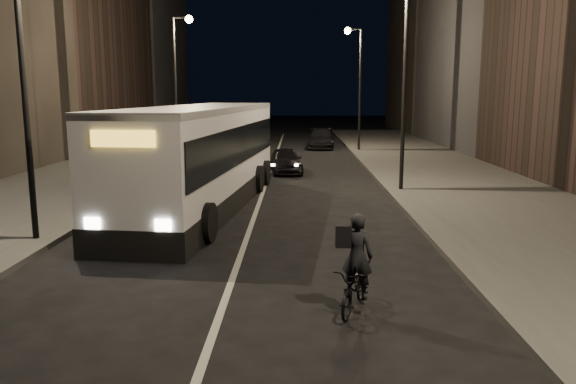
{
  "coord_description": "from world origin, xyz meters",
  "views": [
    {
      "loc": [
        1.41,
        -10.47,
        4.0
      ],
      "look_at": [
        1.17,
        3.62,
        1.5
      ],
      "focal_mm": 35.0,
      "sensor_mm": 36.0,
      "label": 1
    }
  ],
  "objects_px": {
    "streetlight_left_near": "(31,38)",
    "city_bus": "(202,153)",
    "streetlight_right_far": "(356,72)",
    "streetlight_right_mid": "(399,57)",
    "cyclist_on_bicycle": "(356,279)",
    "car_mid": "(246,141)",
    "car_near": "(286,160)",
    "streetlight_left_far": "(179,68)",
    "car_far": "(321,139)"
  },
  "relations": [
    {
      "from": "streetlight_left_far",
      "to": "car_far",
      "type": "xyz_separation_m",
      "value": [
        8.45,
        8.66,
        -4.67
      ]
    },
    {
      "from": "streetlight_right_far",
      "to": "streetlight_left_far",
      "type": "relative_size",
      "value": 1.0
    },
    {
      "from": "streetlight_right_mid",
      "to": "car_far",
      "type": "bearing_deg",
      "value": 96.77
    },
    {
      "from": "cyclist_on_bicycle",
      "to": "car_near",
      "type": "distance_m",
      "value": 18.39
    },
    {
      "from": "streetlight_right_mid",
      "to": "city_bus",
      "type": "bearing_deg",
      "value": -157.09
    },
    {
      "from": "cyclist_on_bicycle",
      "to": "car_far",
      "type": "height_order",
      "value": "cyclist_on_bicycle"
    },
    {
      "from": "streetlight_left_near",
      "to": "streetlight_left_far",
      "type": "height_order",
      "value": "same"
    },
    {
      "from": "streetlight_right_mid",
      "to": "cyclist_on_bicycle",
      "type": "bearing_deg",
      "value": -102.74
    },
    {
      "from": "streetlight_right_far",
      "to": "cyclist_on_bicycle",
      "type": "height_order",
      "value": "streetlight_right_far"
    },
    {
      "from": "streetlight_left_near",
      "to": "car_near",
      "type": "xyz_separation_m",
      "value": [
        6.13,
        13.7,
        -4.73
      ]
    },
    {
      "from": "car_mid",
      "to": "streetlight_right_mid",
      "type": "bearing_deg",
      "value": 121.9
    },
    {
      "from": "streetlight_left_far",
      "to": "city_bus",
      "type": "height_order",
      "value": "streetlight_left_far"
    },
    {
      "from": "city_bus",
      "to": "streetlight_left_far",
      "type": "bearing_deg",
      "value": 110.69
    },
    {
      "from": "cyclist_on_bicycle",
      "to": "car_mid",
      "type": "height_order",
      "value": "cyclist_on_bicycle"
    },
    {
      "from": "car_near",
      "to": "streetlight_right_mid",
      "type": "bearing_deg",
      "value": -58.25
    },
    {
      "from": "streetlight_left_near",
      "to": "city_bus",
      "type": "xyz_separation_m",
      "value": [
        3.41,
        4.93,
        -3.43
      ]
    },
    {
      "from": "car_near",
      "to": "streetlight_left_near",
      "type": "bearing_deg",
      "value": -120.83
    },
    {
      "from": "streetlight_right_mid",
      "to": "cyclist_on_bicycle",
      "type": "relative_size",
      "value": 4.28
    },
    {
      "from": "streetlight_left_near",
      "to": "city_bus",
      "type": "height_order",
      "value": "streetlight_left_near"
    },
    {
      "from": "city_bus",
      "to": "cyclist_on_bicycle",
      "type": "height_order",
      "value": "city_bus"
    },
    {
      "from": "streetlight_left_far",
      "to": "car_far",
      "type": "bearing_deg",
      "value": 45.71
    },
    {
      "from": "streetlight_right_far",
      "to": "cyclist_on_bicycle",
      "type": "distance_m",
      "value": 29.14
    },
    {
      "from": "streetlight_left_far",
      "to": "city_bus",
      "type": "xyz_separation_m",
      "value": [
        3.41,
        -13.07,
        -3.43
      ]
    },
    {
      "from": "city_bus",
      "to": "car_near",
      "type": "relative_size",
      "value": 3.6
    },
    {
      "from": "streetlight_right_mid",
      "to": "car_mid",
      "type": "height_order",
      "value": "streetlight_right_mid"
    },
    {
      "from": "streetlight_right_far",
      "to": "streetlight_left_far",
      "type": "xyz_separation_m",
      "value": [
        -10.66,
        -6.0,
        0.0
      ]
    },
    {
      "from": "cyclist_on_bicycle",
      "to": "streetlight_right_mid",
      "type": "bearing_deg",
      "value": 96.9
    },
    {
      "from": "streetlight_right_far",
      "to": "car_near",
      "type": "relative_size",
      "value": 2.19
    },
    {
      "from": "streetlight_right_far",
      "to": "streetlight_left_near",
      "type": "bearing_deg",
      "value": -113.96
    },
    {
      "from": "streetlight_right_mid",
      "to": "streetlight_left_far",
      "type": "distance_m",
      "value": 14.62
    },
    {
      "from": "car_near",
      "to": "car_far",
      "type": "bearing_deg",
      "value": 73.14
    },
    {
      "from": "streetlight_left_near",
      "to": "city_bus",
      "type": "distance_m",
      "value": 6.91
    },
    {
      "from": "streetlight_left_near",
      "to": "cyclist_on_bicycle",
      "type": "xyz_separation_m",
      "value": [
        7.81,
        -4.61,
        -4.73
      ]
    },
    {
      "from": "streetlight_right_mid",
      "to": "city_bus",
      "type": "distance_m",
      "value": 8.59
    },
    {
      "from": "car_near",
      "to": "car_mid",
      "type": "xyz_separation_m",
      "value": [
        -2.97,
        10.22,
        0.1
      ]
    },
    {
      "from": "streetlight_right_mid",
      "to": "car_mid",
      "type": "xyz_separation_m",
      "value": [
        -7.5,
        15.92,
        -4.63
      ]
    },
    {
      "from": "streetlight_left_far",
      "to": "car_far",
      "type": "height_order",
      "value": "streetlight_left_far"
    },
    {
      "from": "cyclist_on_bicycle",
      "to": "streetlight_left_far",
      "type": "bearing_deg",
      "value": 128.7
    },
    {
      "from": "car_mid",
      "to": "car_far",
      "type": "relative_size",
      "value": 0.93
    },
    {
      "from": "streetlight_right_far",
      "to": "car_far",
      "type": "bearing_deg",
      "value": 129.77
    },
    {
      "from": "streetlight_right_far",
      "to": "city_bus",
      "type": "xyz_separation_m",
      "value": [
        -7.26,
        -19.07,
        -3.43
      ]
    },
    {
      "from": "cyclist_on_bicycle",
      "to": "car_far",
      "type": "bearing_deg",
      "value": 108.48
    },
    {
      "from": "car_far",
      "to": "streetlight_right_mid",
      "type": "bearing_deg",
      "value": -79.47
    },
    {
      "from": "streetlight_left_far",
      "to": "city_bus",
      "type": "relative_size",
      "value": 0.61
    },
    {
      "from": "streetlight_right_mid",
      "to": "streetlight_right_far",
      "type": "distance_m",
      "value": 16.0
    },
    {
      "from": "streetlight_left_far",
      "to": "cyclist_on_bicycle",
      "type": "relative_size",
      "value": 4.28
    },
    {
      "from": "streetlight_left_far",
      "to": "car_mid",
      "type": "distance_m",
      "value": 8.15
    },
    {
      "from": "streetlight_right_mid",
      "to": "car_far",
      "type": "height_order",
      "value": "streetlight_right_mid"
    },
    {
      "from": "streetlight_right_mid",
      "to": "cyclist_on_bicycle",
      "type": "distance_m",
      "value": 13.77
    },
    {
      "from": "city_bus",
      "to": "car_mid",
      "type": "xyz_separation_m",
      "value": [
        -0.25,
        18.98,
        -1.19
      ]
    }
  ]
}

